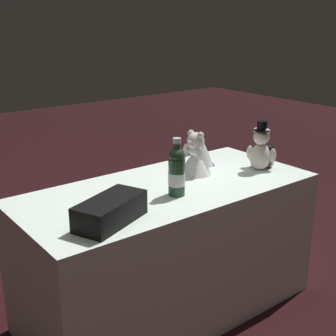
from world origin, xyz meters
name	(u,v)px	position (x,y,z in m)	size (l,w,h in m)	color
ground_plane	(168,308)	(0.00, 0.00, 0.00)	(12.00, 12.00, 0.00)	black
reception_table	(168,250)	(0.00, 0.00, 0.36)	(1.55, 0.71, 0.72)	white
teddy_bear_groom	(261,152)	(0.59, -0.09, 0.82)	(0.17, 0.16, 0.28)	silver
teddy_bear_bride	(197,155)	(0.26, 0.07, 0.82)	(0.22, 0.18, 0.24)	white
champagne_bottle	(177,171)	(-0.04, -0.11, 0.84)	(0.08, 0.08, 0.28)	#234329
signing_pen	(211,162)	(0.46, 0.17, 0.73)	(0.08, 0.13, 0.01)	navy
gift_case_black	(110,211)	(-0.46, -0.20, 0.77)	(0.37, 0.27, 0.11)	black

